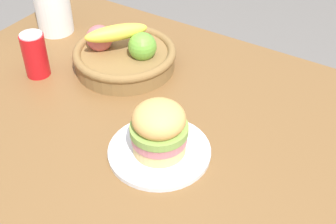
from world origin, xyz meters
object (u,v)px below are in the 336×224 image
(sandwich, at_px, (159,129))
(soda_can, at_px, (35,55))
(plate, at_px, (159,151))
(fruit_basket, at_px, (124,54))

(sandwich, bearing_deg, soda_can, 169.46)
(plate, relative_size, sandwich, 1.81)
(fruit_basket, bearing_deg, plate, -41.30)
(soda_can, relative_size, fruit_basket, 0.43)
(sandwich, height_order, soda_can, sandwich)
(plate, height_order, sandwich, sandwich)
(soda_can, bearing_deg, fruit_basket, 40.46)
(sandwich, bearing_deg, plate, 180.00)
(fruit_basket, bearing_deg, sandwich, -41.30)
(plate, distance_m, sandwich, 0.07)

